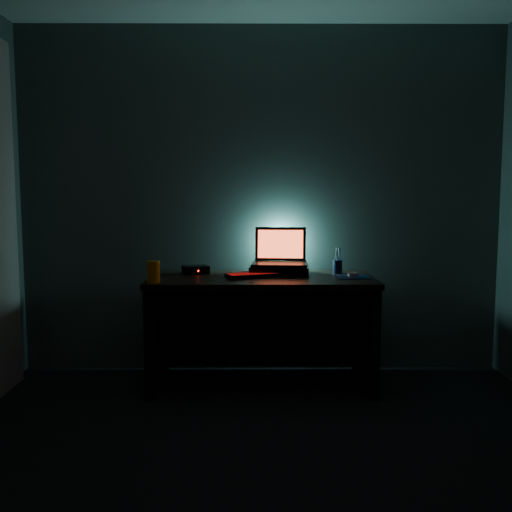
{
  "coord_description": "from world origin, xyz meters",
  "views": [
    {
      "loc": [
        -0.06,
        -2.17,
        1.3
      ],
      "look_at": [
        -0.04,
        1.57,
        0.89
      ],
      "focal_mm": 40.0,
      "sensor_mm": 36.0,
      "label": 1
    }
  ],
  "objects_px": {
    "mouse": "(353,275)",
    "pen_cup": "(337,267)",
    "router": "(196,270)",
    "laptop": "(280,256)",
    "keyboard": "(259,275)",
    "juice_glass": "(153,272)"
  },
  "relations": [
    {
      "from": "mouse",
      "to": "pen_cup",
      "type": "relative_size",
      "value": 0.98
    },
    {
      "from": "mouse",
      "to": "router",
      "type": "distance_m",
      "value": 1.08
    },
    {
      "from": "laptop",
      "to": "router",
      "type": "distance_m",
      "value": 0.6
    },
    {
      "from": "pen_cup",
      "to": "keyboard",
      "type": "bearing_deg",
      "value": -163.14
    },
    {
      "from": "laptop",
      "to": "mouse",
      "type": "xyz_separation_m",
      "value": [
        0.48,
        -0.21,
        -0.1
      ]
    },
    {
      "from": "laptop",
      "to": "router",
      "type": "relative_size",
      "value": 1.97
    },
    {
      "from": "juice_glass",
      "to": "laptop",
      "type": "bearing_deg",
      "value": 28.64
    },
    {
      "from": "laptop",
      "to": "pen_cup",
      "type": "bearing_deg",
      "value": 2.07
    },
    {
      "from": "keyboard",
      "to": "juice_glass",
      "type": "relative_size",
      "value": 3.37
    },
    {
      "from": "keyboard",
      "to": "mouse",
      "type": "distance_m",
      "value": 0.62
    },
    {
      "from": "keyboard",
      "to": "pen_cup",
      "type": "bearing_deg",
      "value": -3.99
    },
    {
      "from": "laptop",
      "to": "pen_cup",
      "type": "height_order",
      "value": "laptop"
    },
    {
      "from": "pen_cup",
      "to": "router",
      "type": "height_order",
      "value": "pen_cup"
    },
    {
      "from": "laptop",
      "to": "juice_glass",
      "type": "bearing_deg",
      "value": -146.13
    },
    {
      "from": "keyboard",
      "to": "laptop",
      "type": "bearing_deg",
      "value": 30.93
    },
    {
      "from": "keyboard",
      "to": "juice_glass",
      "type": "distance_m",
      "value": 0.71
    },
    {
      "from": "laptop",
      "to": "pen_cup",
      "type": "distance_m",
      "value": 0.41
    },
    {
      "from": "keyboard",
      "to": "router",
      "type": "distance_m",
      "value": 0.47
    },
    {
      "from": "keyboard",
      "to": "mouse",
      "type": "relative_size",
      "value": 5.11
    },
    {
      "from": "laptop",
      "to": "juice_glass",
      "type": "distance_m",
      "value": 0.93
    },
    {
      "from": "router",
      "to": "laptop",
      "type": "bearing_deg",
      "value": -17.75
    },
    {
      "from": "laptop",
      "to": "juice_glass",
      "type": "xyz_separation_m",
      "value": [
        -0.81,
        -0.44,
        -0.05
      ]
    }
  ]
}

